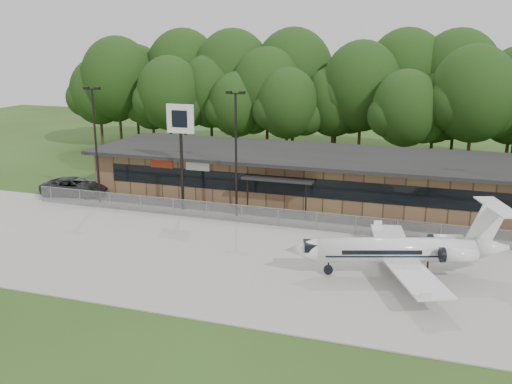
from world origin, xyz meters
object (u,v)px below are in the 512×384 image
(pole_sign, at_px, (181,130))
(terminal, at_px, (317,176))
(business_jet, at_px, (403,251))
(suv, at_px, (75,187))

(pole_sign, bearing_deg, terminal, 36.50)
(business_jet, relative_size, pole_sign, 1.50)
(suv, bearing_deg, terminal, -83.06)
(business_jet, distance_m, pole_sign, 21.32)
(terminal, height_order, suv, terminal)
(terminal, xyz_separation_m, pole_sign, (-9.96, -7.15, 4.71))
(terminal, relative_size, business_jet, 3.03)
(business_jet, bearing_deg, suv, 144.10)
(suv, bearing_deg, business_jet, -116.23)
(terminal, distance_m, business_jet, 18.00)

